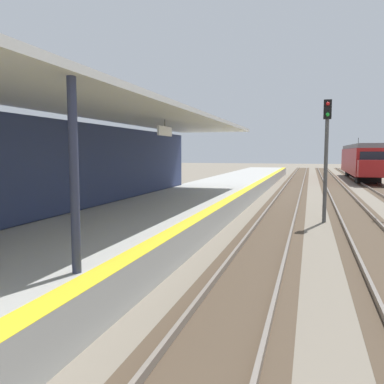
# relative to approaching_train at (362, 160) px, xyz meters

# --- Properties ---
(station_platform) EXTENTS (5.00, 80.00, 0.91)m
(station_platform) POSITION_rel_approaching_train_xyz_m (-11.20, -30.83, -1.73)
(station_platform) COLOR #A8A8A3
(station_platform) RESTS_ON ground
(station_building_with_canopy) EXTENTS (4.85, 24.00, 4.43)m
(station_building_with_canopy) POSITION_rel_approaching_train_xyz_m (-13.00, -35.29, 0.48)
(station_building_with_canopy) COLOR #4C4C4C
(station_building_with_canopy) RESTS_ON ground
(track_pair_nearest_platform) EXTENTS (2.34, 120.00, 0.16)m
(track_pair_nearest_platform) POSITION_rel_approaching_train_xyz_m (-6.80, -26.83, -2.13)
(track_pair_nearest_platform) COLOR #4C3D2D
(track_pair_nearest_platform) RESTS_ON ground
(track_pair_middle) EXTENTS (2.34, 120.00, 0.16)m
(track_pair_middle) POSITION_rel_approaching_train_xyz_m (-3.40, -26.83, -2.13)
(track_pair_middle) COLOR #4C3D2D
(track_pair_middle) RESTS_ON ground
(approaching_train) EXTENTS (2.93, 19.60, 4.76)m
(approaching_train) POSITION_rel_approaching_train_xyz_m (0.00, 0.00, 0.00)
(approaching_train) COLOR maroon
(approaching_train) RESTS_ON ground
(rail_signal_post) EXTENTS (0.32, 0.34, 5.20)m
(rail_signal_post) POSITION_rel_approaching_train_xyz_m (-4.85, -29.99, 1.02)
(rail_signal_post) COLOR #4C4C4C
(rail_signal_post) RESTS_ON ground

